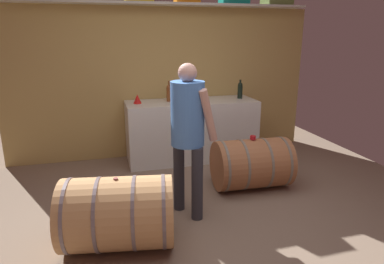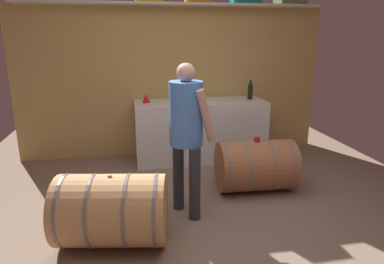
{
  "view_description": "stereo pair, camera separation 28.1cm",
  "coord_description": "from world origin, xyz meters",
  "px_view_note": "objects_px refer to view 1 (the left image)",
  "views": [
    {
      "loc": [
        -0.91,
        -2.66,
        1.75
      ],
      "look_at": [
        -0.04,
        0.53,
        0.81
      ],
      "focal_mm": 32.06,
      "sensor_mm": 36.0,
      "label": 1
    },
    {
      "loc": [
        -0.64,
        -2.73,
        1.75
      ],
      "look_at": [
        -0.04,
        0.53,
        0.81
      ],
      "focal_mm": 32.06,
      "sensor_mm": 36.0,
      "label": 2
    }
  ],
  "objects_px": {
    "wine_bottle_amber": "(169,93)",
    "tasting_cup": "(253,138)",
    "wine_barrel_near": "(252,164)",
    "work_cabinet": "(192,130)",
    "wine_glass": "(185,94)",
    "winemaker_pouring": "(188,125)",
    "red_funnel": "(137,99)",
    "wine_bottle_dark": "(240,90)",
    "wine_barrel_far": "(118,213)"
  },
  "relations": [
    {
      "from": "wine_bottle_amber",
      "to": "tasting_cup",
      "type": "relative_size",
      "value": 4.26
    },
    {
      "from": "wine_barrel_near",
      "to": "wine_bottle_amber",
      "type": "bearing_deg",
      "value": 123.88
    },
    {
      "from": "work_cabinet",
      "to": "wine_glass",
      "type": "relative_size",
      "value": 14.07
    },
    {
      "from": "winemaker_pouring",
      "to": "red_funnel",
      "type": "bearing_deg",
      "value": 163.55
    },
    {
      "from": "wine_barrel_near",
      "to": "winemaker_pouring",
      "type": "bearing_deg",
      "value": -152.38
    },
    {
      "from": "work_cabinet",
      "to": "red_funnel",
      "type": "bearing_deg",
      "value": 177.87
    },
    {
      "from": "winemaker_pouring",
      "to": "wine_bottle_dark",
      "type": "bearing_deg",
      "value": 115.6
    },
    {
      "from": "wine_bottle_amber",
      "to": "red_funnel",
      "type": "relative_size",
      "value": 2.32
    },
    {
      "from": "work_cabinet",
      "to": "tasting_cup",
      "type": "height_order",
      "value": "work_cabinet"
    },
    {
      "from": "red_funnel",
      "to": "wine_glass",
      "type": "bearing_deg",
      "value": 5.51
    },
    {
      "from": "wine_bottle_dark",
      "to": "wine_glass",
      "type": "bearing_deg",
      "value": 174.56
    },
    {
      "from": "wine_bottle_amber",
      "to": "tasting_cup",
      "type": "distance_m",
      "value": 1.45
    },
    {
      "from": "winemaker_pouring",
      "to": "wine_glass",
      "type": "bearing_deg",
      "value": 139.91
    },
    {
      "from": "work_cabinet",
      "to": "red_funnel",
      "type": "relative_size",
      "value": 14.93
    },
    {
      "from": "work_cabinet",
      "to": "wine_bottle_dark",
      "type": "distance_m",
      "value": 0.92
    },
    {
      "from": "red_funnel",
      "to": "tasting_cup",
      "type": "relative_size",
      "value": 1.84
    },
    {
      "from": "wine_bottle_dark",
      "to": "wine_barrel_near",
      "type": "distance_m",
      "value": 1.38
    },
    {
      "from": "work_cabinet",
      "to": "winemaker_pouring",
      "type": "height_order",
      "value": "winemaker_pouring"
    },
    {
      "from": "wine_barrel_far",
      "to": "tasting_cup",
      "type": "relative_size",
      "value": 14.97
    },
    {
      "from": "wine_barrel_near",
      "to": "winemaker_pouring",
      "type": "distance_m",
      "value": 1.15
    },
    {
      "from": "wine_barrel_far",
      "to": "winemaker_pouring",
      "type": "distance_m",
      "value": 1.02
    },
    {
      "from": "red_funnel",
      "to": "winemaker_pouring",
      "type": "relative_size",
      "value": 0.08
    },
    {
      "from": "work_cabinet",
      "to": "winemaker_pouring",
      "type": "xyz_separation_m",
      "value": [
        -0.46,
        -1.55,
        0.5
      ]
    },
    {
      "from": "work_cabinet",
      "to": "red_funnel",
      "type": "distance_m",
      "value": 0.9
    },
    {
      "from": "work_cabinet",
      "to": "winemaker_pouring",
      "type": "relative_size",
      "value": 1.22
    },
    {
      "from": "wine_barrel_near",
      "to": "red_funnel",
      "type": "bearing_deg",
      "value": 137.65
    },
    {
      "from": "wine_bottle_dark",
      "to": "wine_barrel_far",
      "type": "height_order",
      "value": "wine_bottle_dark"
    },
    {
      "from": "tasting_cup",
      "to": "wine_barrel_near",
      "type": "bearing_deg",
      "value": -0.0
    },
    {
      "from": "red_funnel",
      "to": "wine_barrel_far",
      "type": "distance_m",
      "value": 2.1
    },
    {
      "from": "wine_barrel_near",
      "to": "winemaker_pouring",
      "type": "height_order",
      "value": "winemaker_pouring"
    },
    {
      "from": "wine_bottle_amber",
      "to": "wine_glass",
      "type": "relative_size",
      "value": 2.19
    },
    {
      "from": "wine_bottle_dark",
      "to": "wine_barrel_near",
      "type": "height_order",
      "value": "wine_bottle_dark"
    },
    {
      "from": "wine_bottle_amber",
      "to": "wine_barrel_far",
      "type": "bearing_deg",
      "value": -113.22
    },
    {
      "from": "wine_bottle_amber",
      "to": "red_funnel",
      "type": "xyz_separation_m",
      "value": [
        -0.44,
        -0.03,
        -0.06
      ]
    },
    {
      "from": "wine_bottle_dark",
      "to": "winemaker_pouring",
      "type": "bearing_deg",
      "value": -127.27
    },
    {
      "from": "tasting_cup",
      "to": "winemaker_pouring",
      "type": "bearing_deg",
      "value": -154.93
    },
    {
      "from": "wine_barrel_near",
      "to": "wine_glass",
      "type": "bearing_deg",
      "value": 114.48
    },
    {
      "from": "wine_barrel_near",
      "to": "tasting_cup",
      "type": "bearing_deg",
      "value": -177.43
    },
    {
      "from": "wine_glass",
      "to": "wine_barrel_far",
      "type": "height_order",
      "value": "wine_glass"
    },
    {
      "from": "wine_bottle_amber",
      "to": "wine_glass",
      "type": "distance_m",
      "value": 0.24
    },
    {
      "from": "wine_bottle_amber",
      "to": "wine_barrel_near",
      "type": "bearing_deg",
      "value": -58.69
    },
    {
      "from": "wine_bottle_dark",
      "to": "wine_bottle_amber",
      "type": "height_order",
      "value": "wine_bottle_amber"
    },
    {
      "from": "wine_bottle_amber",
      "to": "red_funnel",
      "type": "distance_m",
      "value": 0.45
    },
    {
      "from": "tasting_cup",
      "to": "wine_glass",
      "type": "bearing_deg",
      "value": 111.88
    },
    {
      "from": "wine_glass",
      "to": "wine_barrel_far",
      "type": "distance_m",
      "value": 2.39
    },
    {
      "from": "wine_glass",
      "to": "tasting_cup",
      "type": "distance_m",
      "value": 1.37
    },
    {
      "from": "work_cabinet",
      "to": "wine_bottle_amber",
      "type": "height_order",
      "value": "wine_bottle_amber"
    },
    {
      "from": "wine_glass",
      "to": "red_funnel",
      "type": "relative_size",
      "value": 1.06
    },
    {
      "from": "red_funnel",
      "to": "wine_barrel_near",
      "type": "relative_size",
      "value": 0.14
    },
    {
      "from": "work_cabinet",
      "to": "wine_barrel_far",
      "type": "relative_size",
      "value": 1.83
    }
  ]
}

